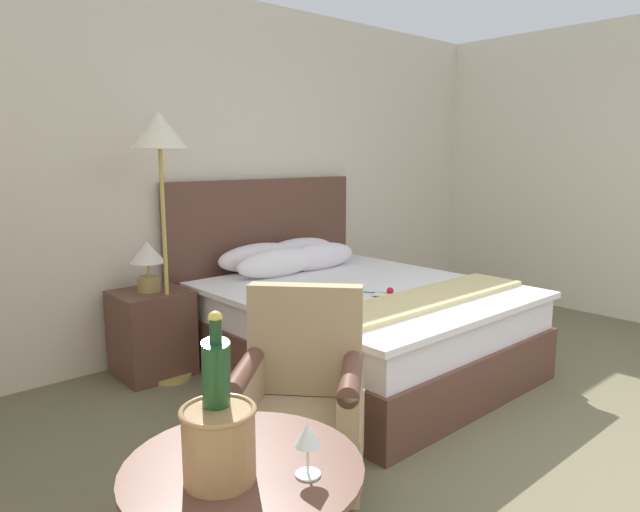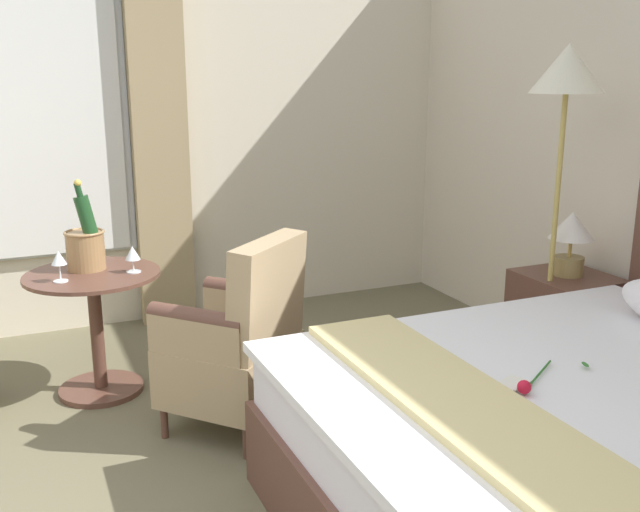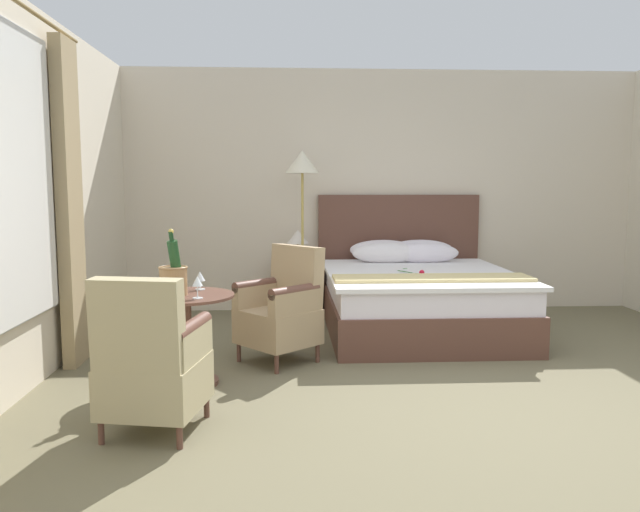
{
  "view_description": "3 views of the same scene",
  "coord_description": "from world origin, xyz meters",
  "px_view_note": "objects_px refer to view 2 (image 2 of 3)",
  "views": [
    {
      "loc": [
        -2.68,
        -0.69,
        1.54
      ],
      "look_at": [
        -0.69,
        1.52,
        1.01
      ],
      "focal_mm": 32.0,
      "sensor_mm": 36.0,
      "label": 1
    },
    {
      "loc": [
        1.9,
        0.22,
        1.67
      ],
      "look_at": [
        -0.68,
        1.36,
        0.95
      ],
      "focal_mm": 40.0,
      "sensor_mm": 36.0,
      "label": 2
    },
    {
      "loc": [
        -1.12,
        -3.92,
        1.46
      ],
      "look_at": [
        -0.83,
        1.32,
        0.85
      ],
      "focal_mm": 35.0,
      "sensor_mm": 36.0,
      "label": 3
    }
  ],
  "objects_px": {
    "wine_glass_near_bucket": "(59,260)",
    "champagne_bucket": "(86,244)",
    "bed": "(623,442)",
    "nightstand": "(563,327)",
    "armchair_by_window": "(237,343)",
    "side_table_round": "(96,322)",
    "wine_glass_near_edge": "(133,254)",
    "bedside_lamp": "(571,235)",
    "floor_lamp_brass": "(565,97)"
  },
  "relations": [
    {
      "from": "wine_glass_near_bucket",
      "to": "champagne_bucket",
      "type": "bearing_deg",
      "value": 141.85
    },
    {
      "from": "bed",
      "to": "nightstand",
      "type": "xyz_separation_m",
      "value": [
        -1.17,
        0.78,
        -0.06
      ]
    },
    {
      "from": "nightstand",
      "to": "wine_glass_near_bucket",
      "type": "relative_size",
      "value": 3.82
    },
    {
      "from": "bed",
      "to": "armchair_by_window",
      "type": "distance_m",
      "value": 1.7
    },
    {
      "from": "side_table_round",
      "to": "wine_glass_near_edge",
      "type": "bearing_deg",
      "value": 69.69
    },
    {
      "from": "bedside_lamp",
      "to": "floor_lamp_brass",
      "type": "xyz_separation_m",
      "value": [
        0.05,
        -0.16,
        0.73
      ]
    },
    {
      "from": "bed",
      "to": "wine_glass_near_edge",
      "type": "xyz_separation_m",
      "value": [
        -1.95,
        -1.42,
        0.4
      ]
    },
    {
      "from": "bedside_lamp",
      "to": "side_table_round",
      "type": "xyz_separation_m",
      "value": [
        -0.86,
        -2.4,
        -0.43
      ]
    },
    {
      "from": "armchair_by_window",
      "to": "floor_lamp_brass",
      "type": "bearing_deg",
      "value": 82.56
    },
    {
      "from": "champagne_bucket",
      "to": "wine_glass_near_bucket",
      "type": "height_order",
      "value": "champagne_bucket"
    },
    {
      "from": "bed",
      "to": "champagne_bucket",
      "type": "distance_m",
      "value": 2.7
    },
    {
      "from": "side_table_round",
      "to": "wine_glass_near_edge",
      "type": "distance_m",
      "value": 0.42
    },
    {
      "from": "side_table_round",
      "to": "champagne_bucket",
      "type": "height_order",
      "value": "champagne_bucket"
    },
    {
      "from": "floor_lamp_brass",
      "to": "champagne_bucket",
      "type": "xyz_separation_m",
      "value": [
        -0.99,
        -2.25,
        -0.75
      ]
    },
    {
      "from": "wine_glass_near_edge",
      "to": "bedside_lamp",
      "type": "bearing_deg",
      "value": 70.38
    },
    {
      "from": "bed",
      "to": "nightstand",
      "type": "bearing_deg",
      "value": 146.32
    },
    {
      "from": "floor_lamp_brass",
      "to": "nightstand",
      "type": "bearing_deg",
      "value": 106.51
    },
    {
      "from": "bedside_lamp",
      "to": "champagne_bucket",
      "type": "height_order",
      "value": "champagne_bucket"
    },
    {
      "from": "side_table_round",
      "to": "wine_glass_near_edge",
      "type": "xyz_separation_m",
      "value": [
        0.07,
        0.2,
        0.37
      ]
    },
    {
      "from": "champagne_bucket",
      "to": "armchair_by_window",
      "type": "relative_size",
      "value": 0.5
    },
    {
      "from": "bed",
      "to": "wine_glass_near_edge",
      "type": "height_order",
      "value": "bed"
    },
    {
      "from": "wine_glass_near_edge",
      "to": "floor_lamp_brass",
      "type": "bearing_deg",
      "value": 67.75
    },
    {
      "from": "wine_glass_near_bucket",
      "to": "armchair_by_window",
      "type": "xyz_separation_m",
      "value": [
        0.58,
        0.73,
        -0.35
      ]
    },
    {
      "from": "bed",
      "to": "side_table_round",
      "type": "distance_m",
      "value": 2.59
    },
    {
      "from": "bedside_lamp",
      "to": "armchair_by_window",
      "type": "bearing_deg",
      "value": -95.28
    },
    {
      "from": "nightstand",
      "to": "wine_glass_near_bucket",
      "type": "xyz_separation_m",
      "value": [
        -0.75,
        -2.56,
        0.48
      ]
    },
    {
      "from": "bedside_lamp",
      "to": "side_table_round",
      "type": "relative_size",
      "value": 0.5
    },
    {
      "from": "bedside_lamp",
      "to": "nightstand",
      "type": "bearing_deg",
      "value": 0.0
    },
    {
      "from": "armchair_by_window",
      "to": "champagne_bucket",
      "type": "bearing_deg",
      "value": -143.17
    },
    {
      "from": "side_table_round",
      "to": "bed",
      "type": "bearing_deg",
      "value": 38.63
    },
    {
      "from": "nightstand",
      "to": "side_table_round",
      "type": "xyz_separation_m",
      "value": [
        -0.86,
        -2.4,
        0.1
      ]
    },
    {
      "from": "champagne_bucket",
      "to": "nightstand",
      "type": "bearing_deg",
      "value": 68.66
    },
    {
      "from": "wine_glass_near_edge",
      "to": "bed",
      "type": "bearing_deg",
      "value": 36.01
    },
    {
      "from": "floor_lamp_brass",
      "to": "armchair_by_window",
      "type": "distance_m",
      "value": 2.02
    },
    {
      "from": "champagne_bucket",
      "to": "wine_glass_near_edge",
      "type": "xyz_separation_m",
      "value": [
        0.16,
        0.21,
        -0.04
      ]
    },
    {
      "from": "nightstand",
      "to": "side_table_round",
      "type": "distance_m",
      "value": 2.55
    },
    {
      "from": "bed",
      "to": "armchair_by_window",
      "type": "relative_size",
      "value": 2.32
    },
    {
      "from": "wine_glass_near_bucket",
      "to": "wine_glass_near_edge",
      "type": "height_order",
      "value": "wine_glass_near_bucket"
    },
    {
      "from": "side_table_round",
      "to": "wine_glass_near_bucket",
      "type": "height_order",
      "value": "wine_glass_near_bucket"
    },
    {
      "from": "floor_lamp_brass",
      "to": "armchair_by_window",
      "type": "relative_size",
      "value": 1.9
    },
    {
      "from": "nightstand",
      "to": "bedside_lamp",
      "type": "xyz_separation_m",
      "value": [
        -0.0,
        0.0,
        0.53
      ]
    },
    {
      "from": "side_table_round",
      "to": "wine_glass_near_bucket",
      "type": "distance_m",
      "value": 0.43
    },
    {
      "from": "bedside_lamp",
      "to": "wine_glass_near_bucket",
      "type": "bearing_deg",
      "value": -106.37
    },
    {
      "from": "wine_glass_near_edge",
      "to": "side_table_round",
      "type": "bearing_deg",
      "value": -110.31
    },
    {
      "from": "bedside_lamp",
      "to": "champagne_bucket",
      "type": "distance_m",
      "value": 2.59
    },
    {
      "from": "champagne_bucket",
      "to": "wine_glass_near_edge",
      "type": "height_order",
      "value": "champagne_bucket"
    },
    {
      "from": "champagne_bucket",
      "to": "wine_glass_near_bucket",
      "type": "bearing_deg",
      "value": -38.15
    },
    {
      "from": "bed",
      "to": "nightstand",
      "type": "height_order",
      "value": "bed"
    },
    {
      "from": "side_table_round",
      "to": "armchair_by_window",
      "type": "distance_m",
      "value": 0.89
    },
    {
      "from": "bed",
      "to": "champagne_bucket",
      "type": "xyz_separation_m",
      "value": [
        -2.11,
        -1.63,
        0.45
      ]
    }
  ]
}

